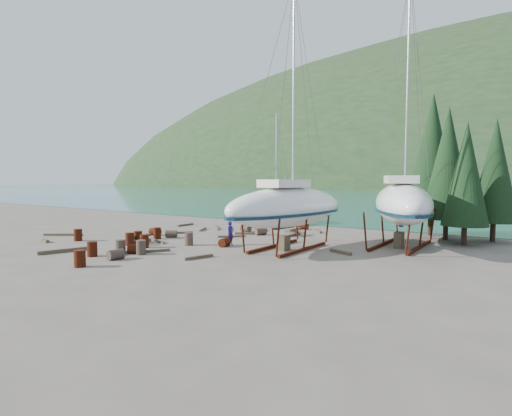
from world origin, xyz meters
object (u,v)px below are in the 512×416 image
Objects in this scene: small_sailboat_shore at (274,206)px; large_sailboat_far at (402,203)px; worker at (230,233)px; large_sailboat_near at (288,206)px.

large_sailboat_far is at bearing -22.73° from small_sailboat_shore.
small_sailboat_shore is 6.76× the size of worker.
large_sailboat_near reaches higher than worker.
large_sailboat_near reaches higher than small_sailboat_shore.
large_sailboat_near is 0.95× the size of large_sailboat_far.
large_sailboat_near is at bearing -50.98° from small_sailboat_shore.
worker is (4.67, -13.13, -1.03)m from small_sailboat_shore.
large_sailboat_far reaches higher than worker.
large_sailboat_far is 11.80m from worker.
worker is at bearing -67.02° from small_sailboat_shore.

